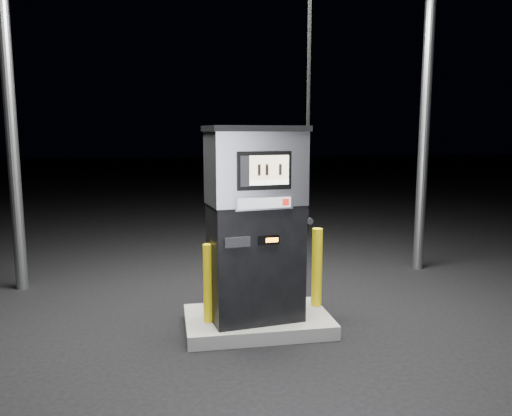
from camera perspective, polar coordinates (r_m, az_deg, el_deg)
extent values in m
plane|color=black|center=(5.76, 0.18, -13.52)|extent=(80.00, 80.00, 0.00)
cube|color=slate|center=(5.73, 0.18, -12.83)|extent=(1.60, 1.00, 0.15)
cylinder|color=gray|center=(7.53, -26.21, 8.35)|extent=(0.16, 0.16, 4.50)
cylinder|color=gray|center=(8.26, 18.69, 8.72)|extent=(0.16, 0.16, 4.50)
cube|color=black|center=(5.42, -0.08, -6.18)|extent=(1.03, 0.69, 1.27)
cube|color=#B3B3BA|center=(5.26, -0.08, 4.57)|extent=(1.05, 0.71, 0.76)
cube|color=black|center=(5.24, -0.08, 9.05)|extent=(1.10, 0.75, 0.06)
cube|color=black|center=(4.98, 0.97, 4.29)|extent=(0.57, 0.11, 0.39)
cube|color=beige|center=(4.98, 1.53, 4.64)|extent=(0.41, 0.06, 0.24)
cube|color=white|center=(4.99, 1.53, 2.95)|extent=(0.41, 0.06, 0.05)
cube|color=#B3B3BA|center=(5.01, 0.96, 0.59)|extent=(0.61, 0.11, 0.14)
cube|color=#ACAFB4|center=(5.00, 1.03, 0.56)|extent=(0.55, 0.08, 0.11)
cube|color=red|center=(5.07, 3.42, 0.67)|extent=(0.07, 0.01, 0.07)
cube|color=black|center=(5.10, 1.48, -3.68)|extent=(0.22, 0.05, 0.09)
cube|color=orange|center=(5.10, 1.85, -3.68)|extent=(0.13, 0.02, 0.05)
cube|color=black|center=(5.00, -2.14, -3.93)|extent=(0.26, 0.06, 0.10)
cube|color=black|center=(5.51, 5.19, -1.38)|extent=(0.13, 0.19, 0.25)
cylinder|color=gray|center=(5.54, 5.77, -1.35)|extent=(0.10, 0.23, 0.07)
cylinder|color=black|center=(5.45, 6.07, 16.37)|extent=(0.04, 0.04, 3.14)
cylinder|color=yellow|center=(5.41, -5.45, -8.55)|extent=(0.15, 0.15, 0.85)
cylinder|color=yellow|center=(5.90, 6.97, -6.75)|extent=(0.13, 0.13, 0.92)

